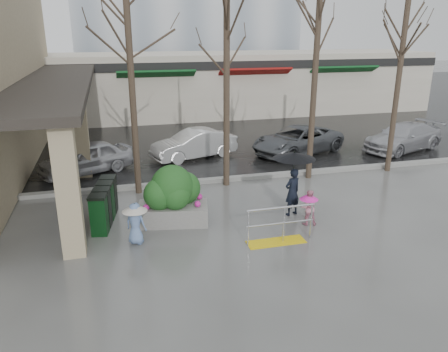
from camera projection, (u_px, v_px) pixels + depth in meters
name	position (u px, v px, depth m)	size (l,w,h in m)	color
ground	(219.00, 229.00, 12.57)	(120.00, 120.00, 0.00)	#51514F
street_asphalt	(148.00, 106.00, 32.74)	(120.00, 36.00, 0.01)	black
curb	(192.00, 182.00, 16.21)	(120.00, 0.30, 0.15)	gray
canopy_slab	(55.00, 77.00, 17.59)	(2.80, 18.00, 0.25)	#2D2823
pillar_front	(68.00, 190.00, 10.61)	(0.55, 0.55, 3.50)	tan
pillar_back	(81.00, 132.00, 16.57)	(0.55, 0.55, 3.50)	tan
storefront_row	(182.00, 84.00, 28.88)	(34.00, 6.74, 4.00)	beige
handrail	(279.00, 229.00, 11.68)	(1.90, 0.50, 1.03)	yellow
tree_west	(129.00, 42.00, 13.77)	(3.20, 3.20, 6.80)	#382B21
tree_midwest	(227.00, 37.00, 14.49)	(3.20, 3.20, 7.00)	#382B21
tree_mideast	(317.00, 47.00, 15.41)	(3.20, 3.20, 6.50)	#382B21
tree_east	(405.00, 32.00, 16.08)	(3.20, 3.20, 7.20)	#382B21
woman	(293.00, 174.00, 13.13)	(1.29, 1.29, 2.04)	black
child_pink	(308.00, 205.00, 12.69)	(0.60, 0.55, 1.07)	pink
child_blue	(135.00, 219.00, 11.53)	(0.67, 0.67, 1.15)	#6885B9
planter	(173.00, 196.00, 12.74)	(2.19, 1.39, 1.78)	slate
news_boxes	(104.00, 204.00, 12.85)	(0.83, 2.12, 1.16)	#0C3514
car_a	(86.00, 158.00, 17.26)	(1.49, 3.70, 1.26)	#B3B4B9
car_b	(194.00, 144.00, 19.35)	(1.33, 3.82, 1.26)	silver
car_c	(297.00, 140.00, 20.10)	(2.09, 4.53, 1.26)	#55585C
car_d	(403.00, 137.00, 20.63)	(1.77, 4.34, 1.26)	#B1B1B6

